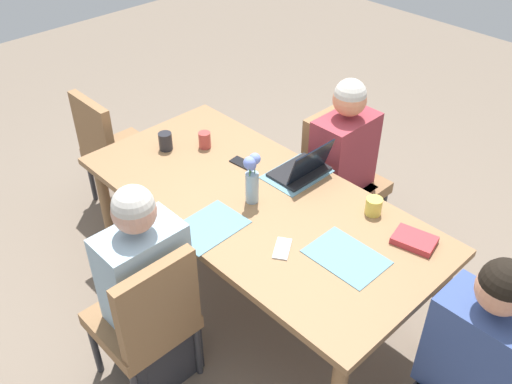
# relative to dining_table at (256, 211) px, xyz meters

# --- Properties ---
(ground_plane) EXTENTS (10.00, 10.00, 0.00)m
(ground_plane) POSITION_rel_dining_table_xyz_m (0.00, 0.00, -0.68)
(ground_plane) COLOR #756656
(dining_table) EXTENTS (2.04, 0.98, 0.75)m
(dining_table) POSITION_rel_dining_table_xyz_m (0.00, 0.00, 0.00)
(dining_table) COLOR olive
(dining_table) RESTS_ON ground_plane
(chair_near_left_near) EXTENTS (0.44, 0.44, 0.90)m
(chair_near_left_near) POSITION_rel_dining_table_xyz_m (0.09, -0.83, -0.18)
(chair_near_left_near) COLOR olive
(chair_near_left_near) RESTS_ON ground_plane
(person_near_left_near) EXTENTS (0.36, 0.40, 1.19)m
(person_near_left_near) POSITION_rel_dining_table_xyz_m (0.01, -0.77, -0.15)
(person_near_left_near) COLOR #2D2D33
(person_near_left_near) RESTS_ON ground_plane
(chair_head_left_left_mid) EXTENTS (0.44, 0.44, 0.90)m
(chair_head_left_left_mid) POSITION_rel_dining_table_xyz_m (-1.37, -0.08, -0.18)
(chair_head_left_left_mid) COLOR olive
(chair_head_left_left_mid) RESTS_ON ground_plane
(person_head_left_left_mid) EXTENTS (0.40, 0.36, 1.19)m
(person_head_left_left_mid) POSITION_rel_dining_table_xyz_m (-1.31, -0.00, -0.15)
(person_head_left_left_mid) COLOR #2D2D33
(person_head_left_left_mid) RESTS_ON ground_plane
(chair_far_left_far) EXTENTS (0.44, 0.44, 0.90)m
(chair_far_left_far) POSITION_rel_dining_table_xyz_m (-0.07, 0.78, -0.18)
(chair_far_left_far) COLOR olive
(chair_far_left_far) RESTS_ON ground_plane
(person_far_left_far) EXTENTS (0.36, 0.40, 1.19)m
(person_far_left_far) POSITION_rel_dining_table_xyz_m (0.01, 0.72, -0.15)
(person_far_left_far) COLOR #2D2D33
(person_far_left_far) RESTS_ON ground_plane
(chair_head_right_right_near) EXTENTS (0.44, 0.44, 0.90)m
(chair_head_right_right_near) POSITION_rel_dining_table_xyz_m (1.36, 0.08, -0.18)
(chair_head_right_right_near) COLOR olive
(chair_head_right_right_near) RESTS_ON ground_plane
(flower_vase) EXTENTS (0.08, 0.10, 0.30)m
(flower_vase) POSITION_rel_dining_table_xyz_m (0.01, 0.02, 0.24)
(flower_vase) COLOR #8EA8B7
(flower_vase) RESTS_ON dining_table
(placemat_near_left_near) EXTENTS (0.26, 0.36, 0.00)m
(placemat_near_left_near) POSITION_rel_dining_table_xyz_m (0.01, -0.33, 0.08)
(placemat_near_left_near) COLOR slate
(placemat_near_left_near) RESTS_ON dining_table
(placemat_head_left_left_mid) EXTENTS (0.36, 0.26, 0.00)m
(placemat_head_left_left_mid) POSITION_rel_dining_table_xyz_m (-0.62, -0.00, 0.08)
(placemat_head_left_left_mid) COLOR slate
(placemat_head_left_left_mid) RESTS_ON dining_table
(placemat_far_left_far) EXTENTS (0.27, 0.37, 0.00)m
(placemat_far_left_far) POSITION_rel_dining_table_xyz_m (0.00, 0.33, 0.08)
(placemat_far_left_far) COLOR slate
(placemat_far_left_far) RESTS_ON dining_table
(laptop_near_left_near) EXTENTS (0.22, 0.32, 0.21)m
(laptop_near_left_near) POSITION_rel_dining_table_xyz_m (-0.02, -0.35, 0.12)
(laptop_near_left_near) COLOR black
(laptop_near_left_near) RESTS_ON dining_table
(coffee_mug_near_left) EXTENTS (0.08, 0.08, 0.11)m
(coffee_mug_near_left) POSITION_rel_dining_table_xyz_m (0.74, 0.05, 0.13)
(coffee_mug_near_left) COLOR #232328
(coffee_mug_near_left) RESTS_ON dining_table
(coffee_mug_near_right) EXTENTS (0.09, 0.09, 0.09)m
(coffee_mug_near_right) POSITION_rel_dining_table_xyz_m (-0.50, -0.36, 0.12)
(coffee_mug_near_right) COLOR #DBC64C
(coffee_mug_near_right) RESTS_ON dining_table
(coffee_mug_centre_left) EXTENTS (0.07, 0.07, 0.10)m
(coffee_mug_centre_left) POSITION_rel_dining_table_xyz_m (0.59, -0.14, 0.13)
(coffee_mug_centre_left) COLOR #AD3D38
(coffee_mug_centre_left) RESTS_ON dining_table
(book_red_cover) EXTENTS (0.23, 0.18, 0.03)m
(book_red_cover) POSITION_rel_dining_table_xyz_m (-0.78, -0.32, 0.09)
(book_red_cover) COLOR #B73338
(book_red_cover) RESTS_ON dining_table
(phone_black) EXTENTS (0.16, 0.09, 0.01)m
(phone_black) POSITION_rel_dining_table_xyz_m (0.30, -0.18, 0.08)
(phone_black) COLOR black
(phone_black) RESTS_ON dining_table
(phone_silver) EXTENTS (0.14, 0.16, 0.01)m
(phone_silver) POSITION_rel_dining_table_xyz_m (-0.37, 0.18, 0.08)
(phone_silver) COLOR silver
(phone_silver) RESTS_ON dining_table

